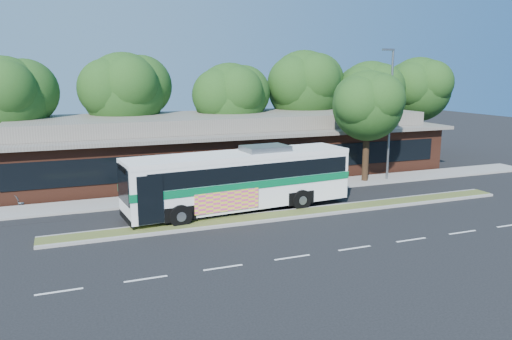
% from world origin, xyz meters
% --- Properties ---
extents(ground, '(120.00, 120.00, 0.00)m').
position_xyz_m(ground, '(0.00, 0.00, 0.00)').
color(ground, black).
rests_on(ground, ground).
extents(median_strip, '(26.00, 1.10, 0.15)m').
position_xyz_m(median_strip, '(0.00, 0.60, 0.07)').
color(median_strip, '#425122').
rests_on(median_strip, ground).
extents(sidewalk, '(44.00, 2.60, 0.12)m').
position_xyz_m(sidewalk, '(0.00, 6.40, 0.06)').
color(sidewalk, gray).
rests_on(sidewalk, ground).
extents(plaza_building, '(33.20, 11.20, 4.45)m').
position_xyz_m(plaza_building, '(0.00, 12.99, 2.13)').
color(plaza_building, '#4F2619').
rests_on(plaza_building, ground).
extents(lamp_post, '(0.93, 0.18, 9.07)m').
position_xyz_m(lamp_post, '(9.56, 6.00, 4.90)').
color(lamp_post, slate).
rests_on(lamp_post, ground).
extents(tree_bg_a, '(6.47, 5.80, 8.63)m').
position_xyz_m(tree_bg_a, '(-14.58, 15.14, 5.87)').
color(tree_bg_a, black).
rests_on(tree_bg_a, ground).
extents(tree_bg_b, '(6.69, 6.00, 9.00)m').
position_xyz_m(tree_bg_b, '(-6.57, 16.14, 6.14)').
color(tree_bg_b, black).
rests_on(tree_bg_b, ground).
extents(tree_bg_c, '(6.24, 5.60, 8.26)m').
position_xyz_m(tree_bg_c, '(1.40, 15.13, 5.59)').
color(tree_bg_c, black).
rests_on(tree_bg_c, ground).
extents(tree_bg_d, '(6.91, 6.20, 9.37)m').
position_xyz_m(tree_bg_d, '(8.45, 16.15, 6.42)').
color(tree_bg_d, black).
rests_on(tree_bg_d, ground).
extents(tree_bg_e, '(6.47, 5.80, 8.50)m').
position_xyz_m(tree_bg_e, '(14.42, 15.14, 5.74)').
color(tree_bg_e, black).
rests_on(tree_bg_e, ground).
extents(tree_bg_f, '(6.69, 6.00, 8.92)m').
position_xyz_m(tree_bg_f, '(20.43, 16.14, 6.06)').
color(tree_bg_f, black).
rests_on(tree_bg_f, ground).
extents(transit_bus, '(12.79, 3.93, 3.54)m').
position_xyz_m(transit_bus, '(-2.60, 2.40, 1.97)').
color(transit_bus, white).
rests_on(transit_bus, ground).
extents(sidewalk_tree, '(5.30, 4.76, 7.67)m').
position_xyz_m(sidewalk_tree, '(8.24, 6.31, 5.40)').
color(sidewalk_tree, black).
rests_on(sidewalk_tree, ground).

